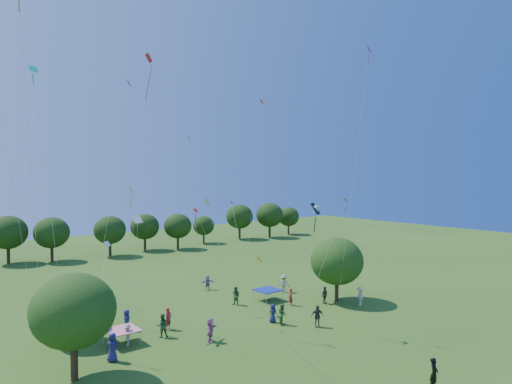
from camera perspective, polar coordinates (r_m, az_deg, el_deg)
The scene contains 40 objects.
near_tree_west at distance 30.05m, azimuth -21.86°, elevation -13.63°, with size 4.98×4.98×6.47m.
near_tree_north at distance 36.92m, azimuth -22.50°, elevation -12.53°, with size 3.74×3.74×4.73m.
near_tree_east at distance 45.34m, azimuth 10.08°, elevation -8.50°, with size 5.11×5.11×6.23m.
treeline at distance 71.49m, azimuth -22.70°, elevation -4.56°, with size 88.01×8.77×6.77m.
tent_red_stripe at distance 35.87m, azimuth -16.38°, elevation -16.23°, with size 2.20×2.20×1.10m.
tent_blue at distance 45.49m, azimuth 1.45°, elevation -12.16°, with size 2.20×2.20×1.10m.
man_in_black at distance 29.86m, azimuth 21.37°, elevation -20.42°, with size 0.69×0.44×1.85m, color black.
crowd_person_0 at distance 33.08m, azimuth -17.50°, elevation -18.03°, with size 0.93×0.51×1.89m, color navy.
crowd_person_1 at distance 38.17m, azimuth -10.91°, elevation -15.28°, with size 0.66×0.42×1.76m, color maroon.
crowd_person_2 at distance 44.03m, azimuth -2.53°, elevation -12.86°, with size 0.86×0.47×1.75m, color #32652B.
crowd_person_3 at distance 48.71m, azimuth 3.50°, elevation -11.35°, with size 1.18×0.53×1.81m, color #A89486.
crowd_person_4 at distance 38.43m, azimuth 7.66°, elevation -15.13°, with size 1.04×0.47×1.78m, color #3B312F.
crowd_person_5 at distance 35.21m, azimuth -5.72°, elevation -16.77°, with size 1.65×0.59×1.77m, color #AB648E.
crowd_person_6 at distance 38.70m, azimuth -15.86°, elevation -15.16°, with size 0.82×0.44×1.67m, color navy.
crowd_person_7 at distance 44.08m, azimuth 4.36°, elevation -12.97°, with size 0.59×0.38×1.57m, color maroon.
crowd_person_8 at distance 36.67m, azimuth -11.66°, elevation -16.02°, with size 0.87×0.47×1.77m, color #265A33.
crowd_person_9 at distance 35.57m, azimuth -15.83°, elevation -16.80°, with size 1.03×0.46×1.58m, color #BBA896.
crowd_person_10 at distance 44.98m, azimuth 8.59°, elevation -12.64°, with size 0.96×0.44×1.64m, color #39332D.
crowd_person_11 at distance 49.83m, azimuth -6.07°, elevation -11.20°, with size 1.45×0.52×1.55m, color #955998.
crowd_person_12 at distance 39.22m, azimuth 2.13°, elevation -14.91°, with size 0.77×0.42×1.56m, color #1A1C4B.
crowd_person_13 at distance 38.60m, azimuth -22.04°, elevation -15.27°, with size 0.63×0.40×1.68m, color #A02A1D.
crowd_person_14 at distance 38.77m, azimuth 3.32°, elevation -15.00°, with size 0.85×0.46×1.72m, color #31622A.
crowd_person_15 at distance 45.10m, azimuth 12.85°, elevation -12.57°, with size 1.12×0.50×1.72m, color beige.
pirate_kite at distance 35.66m, azimuth 7.43°, elevation -2.31°, with size 1.32×2.00×8.81m.
red_high_kite at distance 37.70m, azimuth -11.97°, elevation 11.05°, with size 1.28×9.70×20.85m.
small_kite_0 at distance 41.76m, azimuth -6.66°, elevation -4.50°, with size 3.75×0.89×7.95m.
small_kite_1 at distance 37.90m, azimuth -15.20°, elevation -2.73°, with size 0.49×1.47×9.96m.
small_kite_2 at distance 41.71m, azimuth -5.80°, elevation -2.50°, with size 2.99×0.75×8.84m.
small_kite_3 at distance 45.80m, azimuth -6.91°, elevation 1.37°, with size 1.46×5.82×14.90m.
small_kite_4 at distance 37.76m, azimuth -29.07°, elevation 6.95°, with size 2.32×2.58×18.83m.
small_kite_5 at distance 51.79m, azimuth -2.59°, elevation -3.65°, with size 1.69×5.06×7.91m.
small_kite_6 at distance 36.41m, azimuth -14.61°, elevation -4.49°, with size 0.79×1.43×7.85m.
small_kite_7 at distance 32.86m, azimuth -25.30°, elevation 6.65°, with size 1.90×1.03×18.03m.
small_kite_8 at distance 35.82m, azimuth -26.76°, elevation 9.65°, with size 1.41×0.69×23.64m.
small_kite_9 at distance 50.25m, azimuth 0.28°, elevation 6.49°, with size 3.54×1.36×19.33m.
small_kite_10 at distance 29.86m, azimuth 0.52°, elevation -10.18°, with size 5.28×5.81×6.06m.
small_kite_11 at distance 35.18m, azimuth 10.06°, elevation -4.16°, with size 2.38×2.52×9.27m.
small_kite_12 at distance 40.94m, azimuth -16.58°, elevation 6.65°, with size 4.51×2.57×19.29m.
small_kite_13 at distance 41.94m, azimuth 13.06°, elevation 9.74°, with size 1.18×2.70×22.20m.
small_kite_14 at distance 44.22m, azimuth -18.24°, elevation -7.18°, with size 3.36×5.47×4.80m.
Camera 1 is at (-21.74, -12.70, 12.36)m, focal length 32.00 mm.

